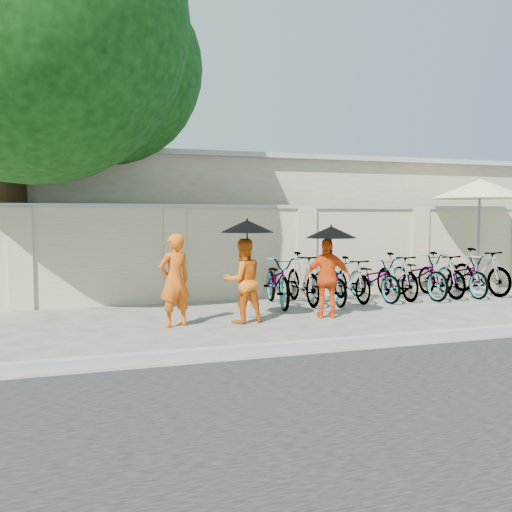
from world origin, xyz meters
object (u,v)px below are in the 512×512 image
object	(u,v)px
monk_left	(175,280)
monk_center	(243,281)
monk_right	(328,278)
patio_umbrella	(480,190)

from	to	relation	value
monk_left	monk_center	distance (m)	1.18
monk_center	monk_right	distance (m)	1.58
monk_right	patio_umbrella	bearing A→B (deg)	-142.56
monk_center	patio_umbrella	size ratio (longest dim) A/B	0.51
monk_center	patio_umbrella	world-z (taller)	patio_umbrella
monk_left	patio_umbrella	size ratio (longest dim) A/B	0.55
monk_center	monk_right	world-z (taller)	monk_center
monk_center	monk_right	xyz separation A→B (m)	(1.58, -0.04, -0.01)
patio_umbrella	monk_right	bearing A→B (deg)	-157.46
monk_center	monk_right	bearing A→B (deg)	171.66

